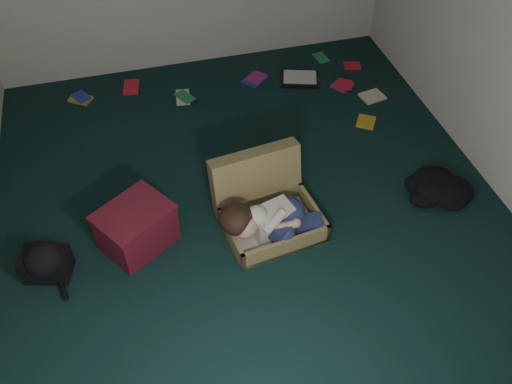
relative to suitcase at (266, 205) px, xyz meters
name	(u,v)px	position (x,y,z in m)	size (l,w,h in m)	color
floor	(251,209)	(-0.08, 0.12, -0.16)	(4.50, 4.50, 0.00)	black
suitcase	(266,205)	(0.00, 0.00, 0.00)	(0.80, 0.79, 0.53)	olive
person	(269,219)	(-0.02, -0.19, 0.04)	(0.79, 0.38, 0.33)	silver
maroon_bin	(136,228)	(-0.99, 0.01, 0.02)	(0.65, 0.62, 0.35)	maroon
backpack	(46,263)	(-1.64, -0.10, -0.04)	(0.40, 0.32, 0.24)	black
clothing_pile	(438,190)	(1.42, -0.13, -0.09)	(0.44, 0.36, 0.14)	black
paper_tray	(300,79)	(0.86, 1.72, -0.13)	(0.44, 0.38, 0.05)	black
book_scatter	(272,86)	(0.55, 1.70, -0.15)	(3.04, 1.38, 0.02)	gold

